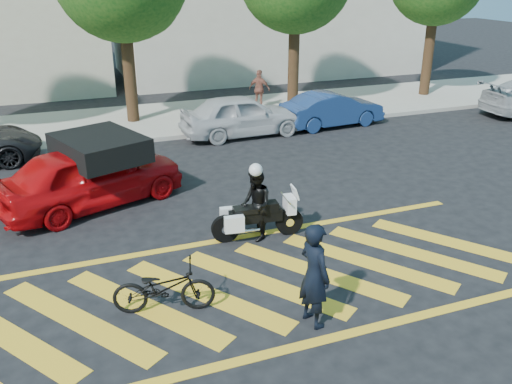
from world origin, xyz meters
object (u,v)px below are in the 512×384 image
object	(u,v)px
bicycle	(164,288)
police_motorcycle	(256,217)
officer_moto	(256,205)
parked_mid_right	(242,115)
red_convertible	(91,176)
parked_right	(332,109)
officer_bike	(314,275)

from	to	relation	value
bicycle	police_motorcycle	distance (m)	3.12
officer_moto	parked_mid_right	bearing A→B (deg)	168.93
police_motorcycle	red_convertible	world-z (taller)	red_convertible
parked_mid_right	parked_right	xyz separation A→B (m)	(3.51, 0.00, -0.10)
officer_bike	police_motorcycle	xyz separation A→B (m)	(0.21, 3.16, -0.41)
red_convertible	parked_mid_right	distance (m)	6.97
officer_moto	red_convertible	size ratio (longest dim) A/B	0.35
bicycle	police_motorcycle	bearing A→B (deg)	-36.54
bicycle	parked_right	size ratio (longest dim) A/B	0.45
officer_moto	bicycle	bearing A→B (deg)	-44.42
officer_bike	parked_right	size ratio (longest dim) A/B	0.47
officer_moto	police_motorcycle	bearing A→B (deg)	110.42
bicycle	parked_mid_right	xyz separation A→B (m)	(4.71, 9.42, 0.27)
police_motorcycle	officer_moto	distance (m)	0.30
officer_bike	officer_moto	size ratio (longest dim) A/B	1.14
officer_bike	parked_mid_right	distance (m)	10.90
police_motorcycle	red_convertible	distance (m)	4.39
officer_moto	parked_right	bearing A→B (deg)	148.14
police_motorcycle	parked_right	xyz separation A→B (m)	(5.81, 7.44, 0.14)
police_motorcycle	parked_right	distance (m)	9.44
officer_moto	parked_mid_right	size ratio (longest dim) A/B	0.37
officer_moto	parked_right	xyz separation A→B (m)	(5.82, 7.45, -0.16)
officer_bike	red_convertible	bearing A→B (deg)	13.26
bicycle	officer_moto	world-z (taller)	officer_moto
red_convertible	parked_mid_right	size ratio (longest dim) A/B	1.06
bicycle	red_convertible	size ratio (longest dim) A/B	0.38
officer_bike	parked_mid_right	world-z (taller)	officer_bike
officer_moto	red_convertible	distance (m)	4.38
officer_moto	parked_mid_right	xyz separation A→B (m)	(2.31, 7.45, -0.06)
police_motorcycle	officer_moto	bearing A→B (deg)	-159.58
police_motorcycle	parked_right	size ratio (longest dim) A/B	0.53
officer_bike	police_motorcycle	world-z (taller)	officer_bike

